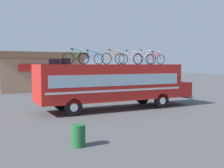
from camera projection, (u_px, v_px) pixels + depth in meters
ground_plane at (111, 109)px, 17.75m from camera, size 120.00×120.00×0.00m
bus at (114, 83)px, 17.73m from camera, size 10.73×2.65×2.92m
luggage_bag_1 at (53, 62)px, 15.49m from camera, size 0.66×0.46×0.31m
luggage_bag_2 at (64, 61)px, 16.25m from camera, size 0.60×0.50×0.35m
rooftop_bicycle_1 at (76, 58)px, 16.33m from camera, size 1.68×0.44×0.96m
rooftop_bicycle_2 at (91, 58)px, 17.33m from camera, size 1.72×0.44×0.93m
rooftop_bicycle_3 at (113, 58)px, 17.27m from camera, size 1.67×0.44×0.95m
rooftop_bicycle_4 at (131, 58)px, 17.86m from camera, size 1.79×0.44×0.92m
rooftop_bicycle_5 at (145, 58)px, 18.34m from camera, size 1.82×0.44×0.98m
rooftop_bicycle_6 at (155, 59)px, 19.41m from camera, size 1.68×0.44×0.95m
roadside_building at (39, 71)px, 31.34m from camera, size 9.57×6.87×4.22m
trash_bin at (78, 136)px, 9.68m from camera, size 0.51×0.51×0.79m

